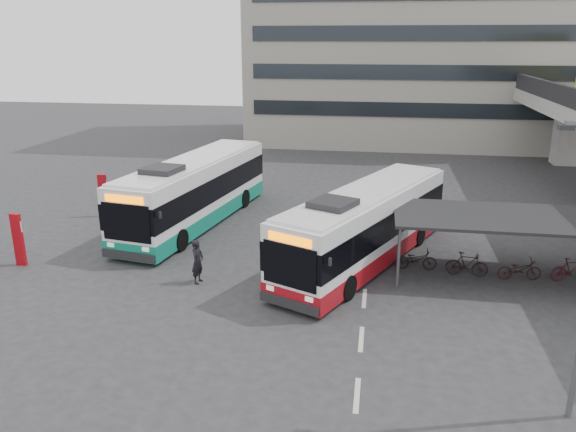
# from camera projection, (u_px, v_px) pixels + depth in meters

# --- Properties ---
(ground) EXTENTS (120.00, 120.00, 0.00)m
(ground) POSITION_uv_depth(u_px,v_px,m) (298.00, 294.00, 21.15)
(ground) COLOR #28282B
(ground) RESTS_ON ground
(bike_shelter) EXTENTS (10.00, 4.00, 2.54)m
(bike_shelter) POSITION_uv_depth(u_px,v_px,m) (521.00, 241.00, 22.20)
(bike_shelter) COLOR #595B60
(bike_shelter) RESTS_ON ground
(office_block) EXTENTS (30.00, 15.00, 25.00)m
(office_block) POSITION_uv_depth(u_px,v_px,m) (423.00, 0.00, 50.32)
(office_block) COLOR gray
(office_block) RESTS_ON ground
(road_markings) EXTENTS (0.15, 7.60, 0.01)m
(road_markings) POSITION_uv_depth(u_px,v_px,m) (361.00, 339.00, 17.94)
(road_markings) COLOR beige
(road_markings) RESTS_ON ground
(bus_main) EXTENTS (7.14, 11.60, 3.44)m
(bus_main) POSITION_uv_depth(u_px,v_px,m) (366.00, 227.00, 23.71)
(bus_main) COLOR white
(bus_main) RESTS_ON ground
(bus_teal) EXTENTS (4.62, 12.50, 3.62)m
(bus_teal) POSITION_uv_depth(u_px,v_px,m) (195.00, 191.00, 28.84)
(bus_teal) COLOR white
(bus_teal) RESTS_ON ground
(pedestrian) EXTENTS (0.52, 0.70, 1.78)m
(pedestrian) POSITION_uv_depth(u_px,v_px,m) (198.00, 261.00, 21.86)
(pedestrian) COLOR black
(pedestrian) RESTS_ON ground
(sign_totem_mid) EXTENTS (0.49, 0.18, 2.28)m
(sign_totem_mid) POSITION_uv_depth(u_px,v_px,m) (18.00, 239.00, 23.48)
(sign_totem_mid) COLOR #9A0912
(sign_totem_mid) RESTS_ON ground
(sign_totem_north) EXTENTS (0.50, 0.21, 2.32)m
(sign_totem_north) POSITION_uv_depth(u_px,v_px,m) (103.00, 195.00, 30.00)
(sign_totem_north) COLOR #9A0912
(sign_totem_north) RESTS_ON ground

